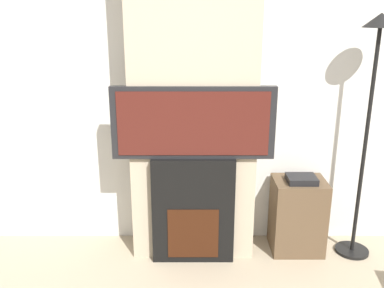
% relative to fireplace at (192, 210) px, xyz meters
% --- Properties ---
extents(wall_back, '(6.00, 0.06, 2.70)m').
position_rel_fireplace_xyz_m(wall_back, '(0.00, 0.38, 0.93)').
color(wall_back, silver).
rests_on(wall_back, ground_plane).
extents(chimney_breast, '(0.95, 0.35, 2.70)m').
position_rel_fireplace_xyz_m(chimney_breast, '(0.00, 0.18, 0.93)').
color(chimney_breast, tan).
rests_on(chimney_breast, ground_plane).
extents(fireplace, '(0.63, 0.15, 0.85)m').
position_rel_fireplace_xyz_m(fireplace, '(0.00, 0.00, 0.00)').
color(fireplace, black).
rests_on(fireplace, ground_plane).
extents(television, '(1.20, 0.07, 0.54)m').
position_rel_fireplace_xyz_m(television, '(0.00, -0.00, 0.70)').
color(television, black).
rests_on(television, fireplace).
extents(floor_lamp, '(0.27, 0.27, 1.89)m').
position_rel_fireplace_xyz_m(floor_lamp, '(1.31, 0.09, 0.93)').
color(floor_lamp, black).
rests_on(floor_lamp, ground_plane).
extents(media_stand, '(0.41, 0.34, 0.66)m').
position_rel_fireplace_xyz_m(media_stand, '(0.85, 0.14, -0.11)').
color(media_stand, brown).
rests_on(media_stand, ground_plane).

